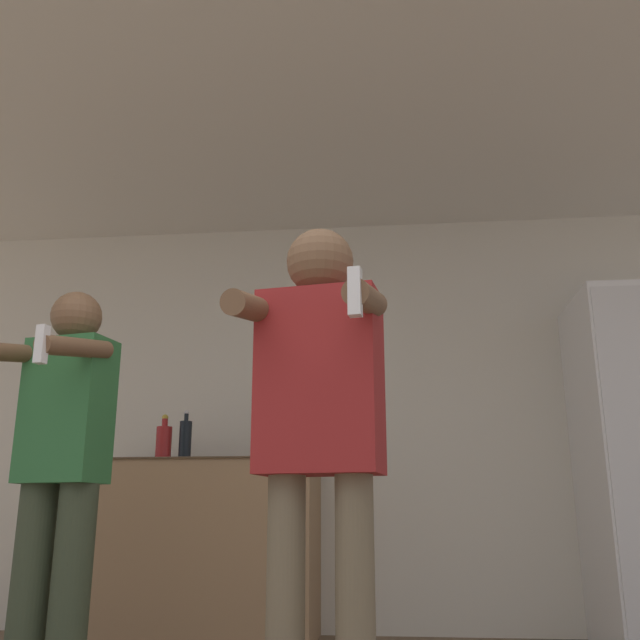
% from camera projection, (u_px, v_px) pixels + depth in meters
% --- Properties ---
extents(wall_back, '(7.00, 0.06, 2.55)m').
position_uv_depth(wall_back, '(308.00, 417.00, 4.51)').
color(wall_back, beige).
rests_on(wall_back, ground_plane).
extents(ceiling_slab, '(7.00, 3.62, 0.05)m').
position_uv_depth(ceiling_slab, '(269.00, 94.00, 3.35)').
color(ceiling_slab, silver).
rests_on(ceiling_slab, wall_back).
extents(counter, '(1.31, 0.63, 0.98)m').
position_uv_depth(counter, '(203.00, 548.00, 4.04)').
color(counter, '#997551').
rests_on(counter, ground_plane).
extents(bottle_short_whiskey, '(0.08, 0.08, 0.30)m').
position_uv_depth(bottle_short_whiskey, '(271.00, 438.00, 4.11)').
color(bottle_short_whiskey, maroon).
rests_on(bottle_short_whiskey, counter).
extents(bottle_brown_liquor, '(0.07, 0.07, 0.29)m').
position_uv_depth(bottle_brown_liquor, '(185.00, 440.00, 4.16)').
color(bottle_brown_liquor, black).
rests_on(bottle_brown_liquor, counter).
extents(bottle_clear_vodka, '(0.06, 0.06, 0.29)m').
position_uv_depth(bottle_clear_vodka, '(289.00, 441.00, 4.10)').
color(bottle_clear_vodka, silver).
rests_on(bottle_clear_vodka, counter).
extents(bottle_amber_bourbon, '(0.09, 0.09, 0.27)m').
position_uv_depth(bottle_amber_bourbon, '(164.00, 442.00, 4.17)').
color(bottle_amber_bourbon, maroon).
rests_on(bottle_amber_bourbon, counter).
extents(person_woman_foreground, '(0.49, 0.48, 1.58)m').
position_uv_depth(person_woman_foreground, '(319.00, 416.00, 2.22)').
color(person_woman_foreground, '#75664C').
rests_on(person_woman_foreground, ground_plane).
extents(person_man_side, '(0.46, 0.57, 1.58)m').
position_uv_depth(person_man_side, '(61.00, 465.00, 2.84)').
color(person_man_side, '#38422D').
rests_on(person_man_side, ground_plane).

